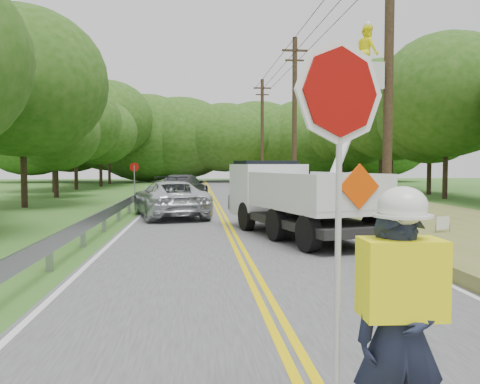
{
  "coord_description": "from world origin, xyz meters",
  "views": [
    {
      "loc": [
        -1.1,
        -6.29,
        2.19
      ],
      "look_at": [
        0.0,
        6.0,
        1.5
      ],
      "focal_mm": 36.85,
      "sensor_mm": 36.0,
      "label": 1
    }
  ],
  "objects": [
    {
      "name": "ground",
      "position": [
        0.0,
        0.0,
        0.0
      ],
      "size": [
        140.0,
        140.0,
        0.0
      ],
      "primitive_type": "plane",
      "color": "#335620",
      "rests_on": "ground"
    },
    {
      "name": "road",
      "position": [
        0.0,
        14.0,
        0.01
      ],
      "size": [
        7.2,
        96.0,
        0.03
      ],
      "color": "#454547",
      "rests_on": "ground"
    },
    {
      "name": "guardrail",
      "position": [
        -4.02,
        14.91,
        0.55
      ],
      "size": [
        0.18,
        48.0,
        0.77
      ],
      "color": "gray",
      "rests_on": "ground"
    },
    {
      "name": "utility_poles",
      "position": [
        5.0,
        17.02,
        5.27
      ],
      "size": [
        1.6,
        43.3,
        10.0
      ],
      "color": "black",
      "rests_on": "ground"
    },
    {
      "name": "tall_grass_verge",
      "position": [
        7.1,
        14.0,
        0.15
      ],
      "size": [
        7.0,
        96.0,
        0.3
      ],
      "primitive_type": "cube",
      "color": "#60662E",
      "rests_on": "ground"
    },
    {
      "name": "treeline_left",
      "position": [
        -10.68,
        31.23,
        5.86
      ],
      "size": [
        10.24,
        55.3,
        11.58
      ],
      "color": "#332319",
      "rests_on": "ground"
    },
    {
      "name": "treeline_right",
      "position": [
        15.47,
        25.11,
        6.31
      ],
      "size": [
        12.03,
        54.51,
        11.87
      ],
      "color": "#332319",
      "rests_on": "ground"
    },
    {
      "name": "treeline_horizon",
      "position": [
        0.98,
        56.25,
        5.5
      ],
      "size": [
        55.86,
        13.54,
        10.91
      ],
      "color": "#1F4A0F",
      "rests_on": "ground"
    },
    {
      "name": "flagger",
      "position": [
        0.35,
        -2.93,
        1.11
      ],
      "size": [
        1.15,
        0.47,
        3.06
      ],
      "color": "#191E33",
      "rests_on": "road"
    },
    {
      "name": "bucket_truck",
      "position": [
        1.94,
        9.09,
        1.5
      ],
      "size": [
        4.63,
        6.95,
        6.53
      ],
      "color": "black",
      "rests_on": "road"
    },
    {
      "name": "suv_silver",
      "position": [
        -2.2,
        14.22,
        0.77
      ],
      "size": [
        3.68,
        5.82,
        1.5
      ],
      "primitive_type": "imported",
      "rotation": [
        0.0,
        0.0,
        3.38
      ],
      "color": "silver",
      "rests_on": "road"
    },
    {
      "name": "suv_darkgrey",
      "position": [
        -1.87,
        23.46,
        0.81
      ],
      "size": [
        3.33,
        5.79,
        1.58
      ],
      "primitive_type": "imported",
      "rotation": [
        0.0,
        0.0,
        2.92
      ],
      "color": "#34363C",
      "rests_on": "road"
    },
    {
      "name": "stop_sign_permanent",
      "position": [
        -4.3,
        19.67,
        1.5
      ],
      "size": [
        0.49,
        0.06,
        2.3
      ],
      "color": "gray",
      "rests_on": "ground"
    },
    {
      "name": "yard_sign",
      "position": [
        5.76,
        6.81,
        0.53
      ],
      "size": [
        0.48,
        0.23,
        0.74
      ],
      "color": "white",
      "rests_on": "ground"
    }
  ]
}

